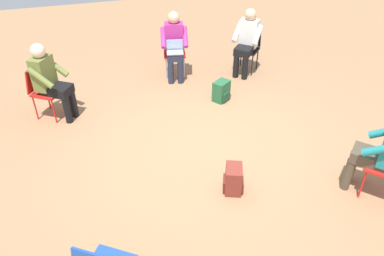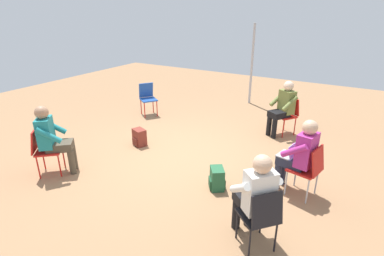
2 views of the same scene
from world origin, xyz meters
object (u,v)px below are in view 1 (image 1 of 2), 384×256
chair_northwest (43,88)px  chair_north (174,49)px  backpack_near_laptop_user (221,92)px  person_in_white (247,39)px  person_in_olive (50,78)px  chair_northeast (249,46)px  person_with_laptop (174,43)px  backpack_by_empty_chair (233,180)px  person_in_teal (383,147)px

chair_northwest → chair_north: bearing=144.4°
chair_north → backpack_near_laptop_user: 1.40m
person_in_white → person_in_olive: size_ratio=1.00×
chair_northwest → chair_northeast: bearing=133.1°
chair_northwest → person_in_olive: size_ratio=0.69×
chair_north → person_with_laptop: person_with_laptop is taller
chair_north → person_in_white: bearing=175.7°
chair_northeast → person_in_olive: (-3.65, -0.73, 0.20)m
chair_northeast → person_in_white: person_in_white is taller
chair_north → backpack_by_empty_chair: 3.41m
chair_northwest → person_in_white: bearing=131.5°
chair_north → person_with_laptop: (-0.03, -0.17, 0.20)m
person_in_white → chair_north: bearing=25.9°
chair_northwest → chair_north: (2.36, 0.90, 0.00)m
chair_northwest → chair_northeast: (3.79, 0.64, 0.00)m
chair_north → person_in_olive: bearing=35.9°
chair_northeast → backpack_near_laptop_user: size_ratio=2.36×
chair_north → person_in_teal: 4.18m
person_with_laptop → backpack_near_laptop_user: 1.33m
backpack_near_laptop_user → backpack_by_empty_chair: size_ratio=1.00×
chair_northwest → backpack_near_laptop_user: 2.90m
chair_northwest → person_in_teal: bearing=85.5°
chair_northeast → backpack_near_laptop_user: 1.41m
person_in_teal → backpack_near_laptop_user: person_in_teal is taller
chair_north → person_in_olive: (-2.22, -0.99, 0.20)m
person_with_laptop → person_in_olive: (-2.19, -0.83, 0.00)m
person_with_laptop → chair_northwest: bearing=29.4°
chair_north → backpack_near_laptop_user: (0.50, -1.27, -0.34)m
chair_northwest → person_in_olive: (0.14, -0.09, 0.20)m
chair_north → backpack_by_empty_chair: (-0.13, -3.39, -0.34)m
person_in_olive → backpack_by_empty_chair: size_ratio=3.44×
chair_northeast → person_in_white: bearing=90.0°
chair_north → backpack_near_laptop_user: size_ratio=2.36×
backpack_near_laptop_user → person_in_olive: bearing=174.3°
chair_northwest → backpack_near_laptop_user: chair_northwest is taller
person_in_white → person_in_teal: bearing=134.6°
chair_north → person_in_olive: person_in_olive is taller
person_with_laptop → person_in_white: same height
chair_northwest → chair_northeast: same height
chair_northwest → backpack_by_empty_chair: (2.23, -2.49, -0.34)m
backpack_near_laptop_user → chair_northwest: bearing=172.7°
chair_northeast → person_in_olive: 3.73m
person_with_laptop → backpack_by_empty_chair: (-0.10, -3.23, -0.53)m
chair_northwest → person_in_white: (3.68, 0.52, 0.20)m
person_in_white → backpack_near_laptop_user: 1.32m
chair_northwest → backpack_near_laptop_user: size_ratio=2.36×
person_in_olive → backpack_near_laptop_user: bearing=117.8°
chair_northwest → chair_northeast: size_ratio=1.00×
person_in_teal → backpack_by_empty_chair: bearing=120.6°
chair_northwest → person_in_teal: (3.84, -3.01, 0.20)m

